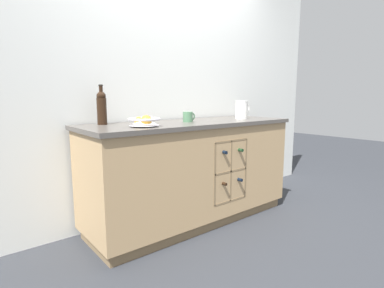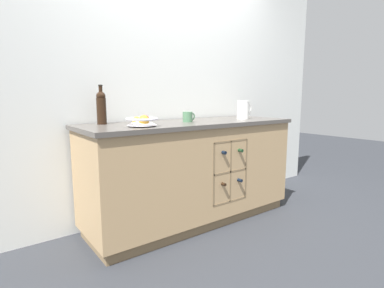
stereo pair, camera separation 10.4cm
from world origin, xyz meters
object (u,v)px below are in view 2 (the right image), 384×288
Objects in this scene: fruit_bowl at (142,121)px; white_pitcher at (243,110)px; ceramic_mug at (188,117)px; standing_wine_bottle at (101,107)px.

white_pitcher is at bearing 4.54° from fruit_bowl.
standing_wine_bottle is (-0.68, 0.23, 0.10)m from ceramic_mug.
white_pitcher is 0.65m from ceramic_mug.
fruit_bowl is at bearing -165.86° from ceramic_mug.
fruit_bowl is 1.31× the size of white_pitcher.
ceramic_mug is (0.51, 0.13, 0.00)m from fruit_bowl.
standing_wine_bottle is at bearing 168.69° from white_pitcher.
standing_wine_bottle reaches higher than white_pitcher.
white_pitcher reaches higher than fruit_bowl.
fruit_bowl is 1.17m from white_pitcher.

